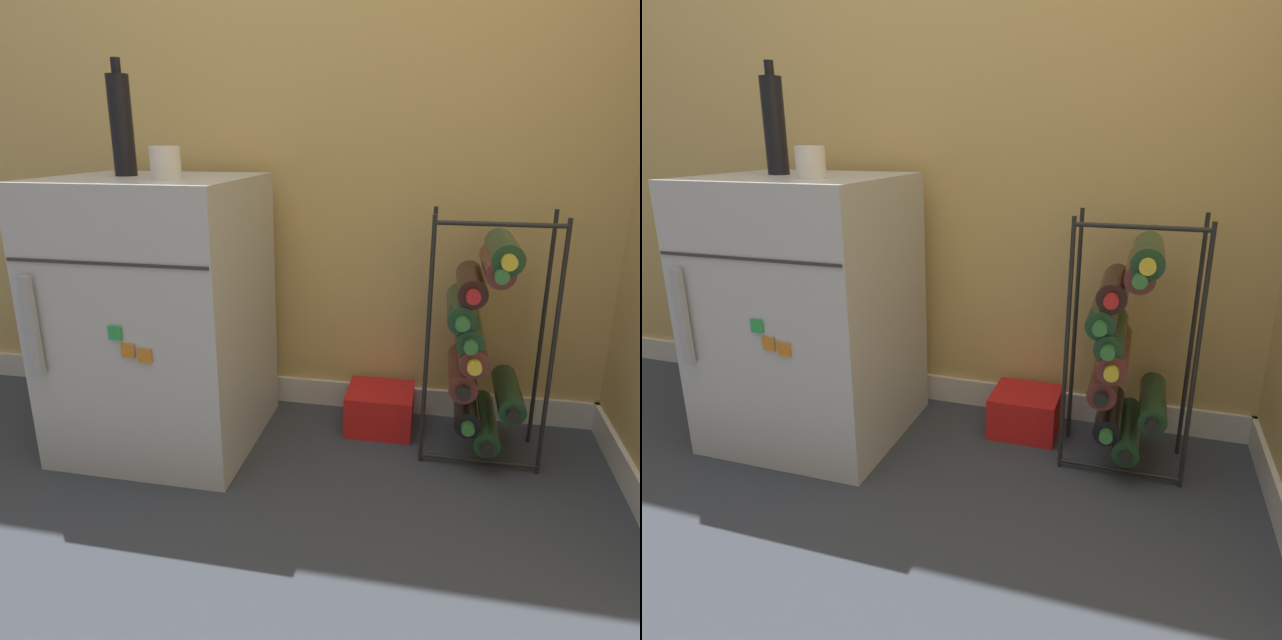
% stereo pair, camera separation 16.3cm
% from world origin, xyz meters
% --- Properties ---
extents(ground_plane, '(14.00, 14.00, 0.00)m').
position_xyz_m(ground_plane, '(0.00, 0.00, 0.00)').
color(ground_plane, '#333842').
extents(wall_back, '(6.66, 0.07, 2.50)m').
position_xyz_m(wall_back, '(0.00, 0.73, 1.24)').
color(wall_back, tan).
rests_on(wall_back, ground_plane).
extents(mini_fridge, '(0.55, 0.55, 0.79)m').
position_xyz_m(mini_fridge, '(-0.49, 0.38, 0.40)').
color(mini_fridge, '#B7BABF').
rests_on(mini_fridge, ground_plane).
extents(wine_rack, '(0.33, 0.33, 0.71)m').
position_xyz_m(wine_rack, '(0.43, 0.47, 0.36)').
color(wine_rack, black).
rests_on(wine_rack, ground_plane).
extents(soda_box, '(0.21, 0.19, 0.13)m').
position_xyz_m(soda_box, '(0.15, 0.56, 0.07)').
color(soda_box, red).
rests_on(soda_box, ground_plane).
extents(fridge_top_cup, '(0.08, 0.08, 0.08)m').
position_xyz_m(fridge_top_cup, '(-0.40, 0.30, 0.83)').
color(fridge_top_cup, silver).
rests_on(fridge_top_cup, mini_fridge).
extents(fridge_top_bottle, '(0.06, 0.06, 0.30)m').
position_xyz_m(fridge_top_bottle, '(-0.57, 0.40, 0.93)').
color(fridge_top_bottle, black).
rests_on(fridge_top_bottle, mini_fridge).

